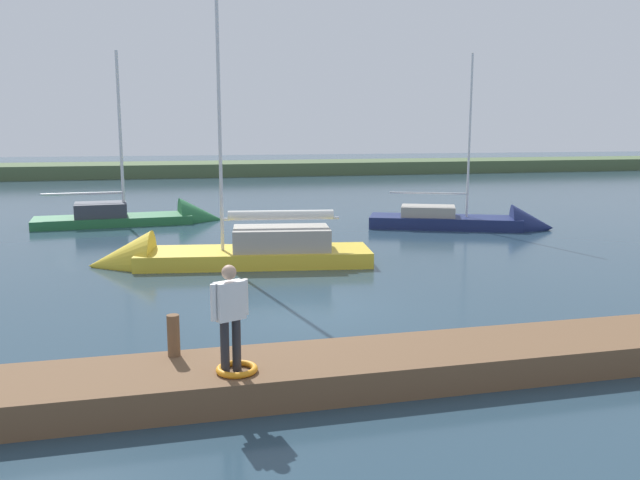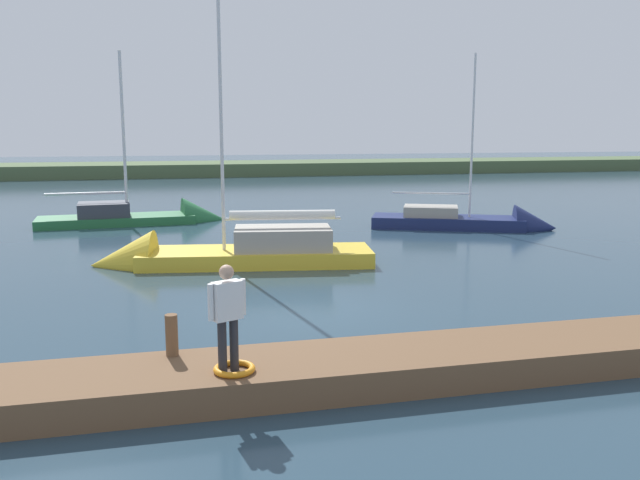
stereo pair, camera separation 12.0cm
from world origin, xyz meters
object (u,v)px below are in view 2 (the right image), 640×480
object	(u,v)px
mooring_post_far	(172,335)
person_on_dock	(227,310)
sailboat_behind_pier	(477,225)
sailboat_inner_slip	(152,221)
sailboat_far_right	(215,259)
life_ring_buoy	(234,369)

from	to	relation	value
mooring_post_far	person_on_dock	world-z (taller)	person_on_dock
sailboat_behind_pier	sailboat_inner_slip	bearing A→B (deg)	-177.13
sailboat_far_right	person_on_dock	distance (m)	11.00
person_on_dock	life_ring_buoy	bearing A→B (deg)	43.05
sailboat_behind_pier	person_on_dock	world-z (taller)	sailboat_behind_pier
mooring_post_far	sailboat_behind_pier	distance (m)	20.13
life_ring_buoy	sailboat_behind_pier	bearing A→B (deg)	-127.46
life_ring_buoy	sailboat_far_right	size ratio (longest dim) A/B	0.06
sailboat_far_right	sailboat_inner_slip	bearing A→B (deg)	-69.89
life_ring_buoy	sailboat_inner_slip	distance (m)	21.39
mooring_post_far	sailboat_inner_slip	distance (m)	20.34
life_ring_buoy	sailboat_inner_slip	xyz separation A→B (m)	(1.63, -21.32, -0.48)
life_ring_buoy	sailboat_behind_pier	distance (m)	20.30
mooring_post_far	sailboat_inner_slip	world-z (taller)	sailboat_inner_slip
life_ring_buoy	person_on_dock	distance (m)	0.95
sailboat_inner_slip	sailboat_behind_pier	xyz separation A→B (m)	(-13.97, 5.21, 0.08)
mooring_post_far	life_ring_buoy	xyz separation A→B (m)	(-0.94, 1.00, -0.31)
sailboat_behind_pier	person_on_dock	bearing A→B (deg)	-104.39
person_on_dock	sailboat_behind_pier	bearing A→B (deg)	118.66
life_ring_buoy	sailboat_behind_pier	xyz separation A→B (m)	(-12.35, -16.11, -0.40)
mooring_post_far	life_ring_buoy	world-z (taller)	mooring_post_far
sailboat_inner_slip	person_on_dock	distance (m)	21.39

